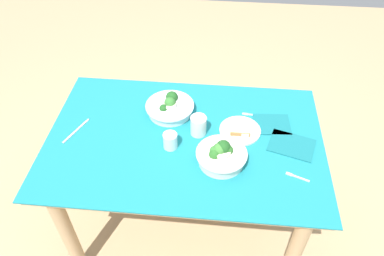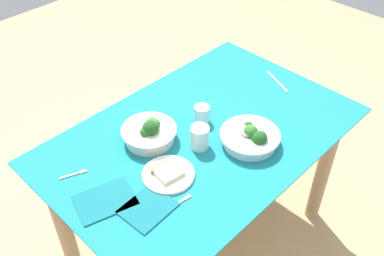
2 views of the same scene
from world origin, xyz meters
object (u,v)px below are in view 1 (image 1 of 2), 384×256
object	(u,v)px
water_glass_center	(198,125)
napkin_folded_upper	(272,124)
water_glass_side	(170,141)
napkin_folded_lower	(292,145)
broccoli_bowl_near	(221,155)
bread_side_plate	(240,130)
fork_by_near_bowl	(251,115)
fork_by_far_bowl	(296,177)
broccoli_bowl_far	(170,107)
table_knife_left	(76,130)

from	to	relation	value
water_glass_center	napkin_folded_upper	distance (m)	0.36
water_glass_side	napkin_folded_upper	xyz separation A→B (m)	(0.47, 0.19, -0.04)
water_glass_center	napkin_folded_lower	distance (m)	0.44
broccoli_bowl_near	water_glass_center	xyz separation A→B (m)	(-0.11, 0.17, 0.01)
bread_side_plate	napkin_folded_upper	bearing A→B (deg)	21.91
fork_by_near_bowl	napkin_folded_upper	bearing A→B (deg)	154.49
bread_side_plate	fork_by_far_bowl	bearing A→B (deg)	-46.60
broccoli_bowl_far	water_glass_side	size ratio (longest dim) A/B	3.13
table_knife_left	napkin_folded_upper	size ratio (longest dim) A/B	1.06
water_glass_center	broccoli_bowl_near	bearing A→B (deg)	-56.26
table_knife_left	napkin_folded_upper	xyz separation A→B (m)	(0.93, 0.13, 0.00)
bread_side_plate	napkin_folded_lower	bearing A→B (deg)	-15.95
fork_by_far_bowl	napkin_folded_lower	size ratio (longest dim) A/B	0.49
table_knife_left	napkin_folded_upper	world-z (taller)	napkin_folded_upper
broccoli_bowl_near	fork_by_near_bowl	bearing A→B (deg)	66.58
table_knife_left	napkin_folded_lower	xyz separation A→B (m)	(1.01, -0.00, 0.00)
fork_by_far_bowl	napkin_folded_upper	world-z (taller)	napkin_folded_upper
broccoli_bowl_far	napkin_folded_lower	distance (m)	0.61
water_glass_center	water_glass_side	size ratio (longest dim) A/B	1.26
water_glass_side	fork_by_near_bowl	world-z (taller)	water_glass_side
broccoli_bowl_far	fork_by_near_bowl	size ratio (longest dim) A/B	2.53
fork_by_far_bowl	water_glass_center	bearing A→B (deg)	-6.12
napkin_folded_lower	napkin_folded_upper	bearing A→B (deg)	122.31
fork_by_far_bowl	broccoli_bowl_far	bearing A→B (deg)	-10.07
broccoli_bowl_far	water_glass_side	bearing A→B (deg)	-81.74
bread_side_plate	table_knife_left	bearing A→B (deg)	-175.14
table_knife_left	napkin_folded_lower	size ratio (longest dim) A/B	0.92
broccoli_bowl_near	fork_by_near_bowl	world-z (taller)	broccoli_bowl_near
water_glass_side	napkin_folded_lower	world-z (taller)	water_glass_side
broccoli_bowl_near	table_knife_left	size ratio (longest dim) A/B	1.21
broccoli_bowl_near	bread_side_plate	size ratio (longest dim) A/B	1.14
broccoli_bowl_far	bread_side_plate	bearing A→B (deg)	-16.84
water_glass_center	napkin_folded_upper	world-z (taller)	water_glass_center
table_knife_left	broccoli_bowl_far	bearing A→B (deg)	-45.09
water_glass_side	fork_by_near_bowl	xyz separation A→B (m)	(0.37, 0.25, -0.04)
water_glass_side	broccoli_bowl_far	bearing A→B (deg)	98.26
broccoli_bowl_near	fork_by_far_bowl	size ratio (longest dim) A/B	2.26
broccoli_bowl_far	water_glass_center	xyz separation A→B (m)	(0.15, -0.13, 0.02)
fork_by_far_bowl	table_knife_left	distance (m)	1.03
bread_side_plate	water_glass_center	size ratio (longest dim) A/B	2.02
broccoli_bowl_near	fork_by_far_bowl	bearing A→B (deg)	-10.02
water_glass_side	napkin_folded_upper	size ratio (longest dim) A/B	0.44
fork_by_near_bowl	napkin_folded_upper	xyz separation A→B (m)	(0.10, -0.06, 0.00)
fork_by_far_bowl	table_knife_left	bearing A→B (deg)	10.89
bread_side_plate	water_glass_side	world-z (taller)	water_glass_side
broccoli_bowl_near	bread_side_plate	xyz separation A→B (m)	(0.08, 0.19, -0.03)
fork_by_near_bowl	napkin_folded_lower	size ratio (longest dim) A/B	0.47
broccoli_bowl_far	broccoli_bowl_near	distance (m)	0.40
fork_by_near_bowl	bread_side_plate	bearing A→B (deg)	71.84
fork_by_far_bowl	napkin_folded_upper	size ratio (longest dim) A/B	0.56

